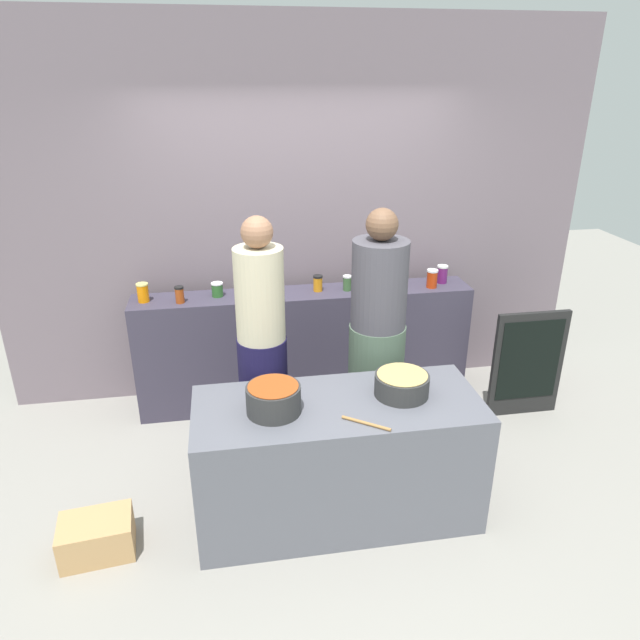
{
  "coord_description": "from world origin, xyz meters",
  "views": [
    {
      "loc": [
        -0.59,
        -3.15,
        2.58
      ],
      "look_at": [
        0.0,
        0.35,
        1.05
      ],
      "focal_mm": 32.46,
      "sensor_mm": 36.0,
      "label": 1
    }
  ],
  "objects_px": {
    "preserve_jar_4": "(347,283)",
    "preserve_jar_5": "(369,280)",
    "preserve_jar_7": "(397,276)",
    "chalkboard_sign": "(528,364)",
    "preserve_jar_9": "(442,274)",
    "cooking_pot_left": "(274,399)",
    "preserve_jar_2": "(217,289)",
    "cooking_pot_center": "(402,385)",
    "cook_in_cap": "(377,348)",
    "preserve_jar_8": "(432,278)",
    "preserve_jar_0": "(143,293)",
    "wooden_spoon": "(366,423)",
    "bread_crate": "(97,537)",
    "preserve_jar_6": "(384,283)",
    "preserve_jar_3": "(318,283)",
    "cook_with_tongs": "(263,361)",
    "preserve_jar_1": "(180,295)"
  },
  "relations": [
    {
      "from": "preserve_jar_4",
      "to": "preserve_jar_5",
      "type": "bearing_deg",
      "value": 3.55
    },
    {
      "from": "preserve_jar_7",
      "to": "chalkboard_sign",
      "type": "bearing_deg",
      "value": -31.57
    },
    {
      "from": "preserve_jar_9",
      "to": "cooking_pot_left",
      "type": "distance_m",
      "value": 2.13
    },
    {
      "from": "preserve_jar_2",
      "to": "cooking_pot_center",
      "type": "xyz_separation_m",
      "value": [
        1.07,
        -1.39,
        -0.16
      ]
    },
    {
      "from": "cook_in_cap",
      "to": "preserve_jar_4",
      "type": "bearing_deg",
      "value": 94.39
    },
    {
      "from": "preserve_jar_4",
      "to": "preserve_jar_8",
      "type": "distance_m",
      "value": 0.69
    },
    {
      "from": "preserve_jar_0",
      "to": "preserve_jar_4",
      "type": "xyz_separation_m",
      "value": [
        1.57,
        -0.01,
        -0.01
      ]
    },
    {
      "from": "preserve_jar_8",
      "to": "cooking_pot_left",
      "type": "height_order",
      "value": "preserve_jar_8"
    },
    {
      "from": "chalkboard_sign",
      "to": "preserve_jar_4",
      "type": "bearing_deg",
      "value": 159.91
    },
    {
      "from": "cooking_pot_left",
      "to": "chalkboard_sign",
      "type": "relative_size",
      "value": 0.35
    },
    {
      "from": "preserve_jar_0",
      "to": "preserve_jar_5",
      "type": "xyz_separation_m",
      "value": [
        1.75,
        -0.0,
        0.0
      ]
    },
    {
      "from": "preserve_jar_7",
      "to": "cooking_pot_center",
      "type": "relative_size",
      "value": 0.42
    },
    {
      "from": "wooden_spoon",
      "to": "bread_crate",
      "type": "relative_size",
      "value": 0.71
    },
    {
      "from": "preserve_jar_6",
      "to": "preserve_jar_2",
      "type": "bearing_deg",
      "value": 177.92
    },
    {
      "from": "chalkboard_sign",
      "to": "preserve_jar_7",
      "type": "bearing_deg",
      "value": 148.43
    },
    {
      "from": "wooden_spoon",
      "to": "cook_in_cap",
      "type": "height_order",
      "value": "cook_in_cap"
    },
    {
      "from": "preserve_jar_3",
      "to": "preserve_jar_4",
      "type": "xyz_separation_m",
      "value": [
        0.23,
        -0.02,
        -0.0
      ]
    },
    {
      "from": "preserve_jar_6",
      "to": "cooking_pot_left",
      "type": "distance_m",
      "value": 1.74
    },
    {
      "from": "cooking_pot_left",
      "to": "wooden_spoon",
      "type": "bearing_deg",
      "value": -23.99
    },
    {
      "from": "preserve_jar_7",
      "to": "cooking_pot_center",
      "type": "bearing_deg",
      "value": -105.15
    },
    {
      "from": "preserve_jar_4",
      "to": "preserve_jar_6",
      "type": "distance_m",
      "value": 0.3
    },
    {
      "from": "preserve_jar_0",
      "to": "chalkboard_sign",
      "type": "height_order",
      "value": "preserve_jar_0"
    },
    {
      "from": "preserve_jar_7",
      "to": "preserve_jar_8",
      "type": "xyz_separation_m",
      "value": [
        0.26,
        -0.12,
        0.01
      ]
    },
    {
      "from": "preserve_jar_6",
      "to": "preserve_jar_4",
      "type": "bearing_deg",
      "value": 177.51
    },
    {
      "from": "cooking_pot_left",
      "to": "cook_with_tongs",
      "type": "xyz_separation_m",
      "value": [
        -0.02,
        0.58,
        -0.06
      ]
    },
    {
      "from": "preserve_jar_6",
      "to": "cook_with_tongs",
      "type": "bearing_deg",
      "value": -141.81
    },
    {
      "from": "preserve_jar_2",
      "to": "preserve_jar_7",
      "type": "height_order",
      "value": "preserve_jar_7"
    },
    {
      "from": "preserve_jar_9",
      "to": "wooden_spoon",
      "type": "distance_m",
      "value": 2.0
    },
    {
      "from": "preserve_jar_3",
      "to": "preserve_jar_6",
      "type": "bearing_deg",
      "value": -3.94
    },
    {
      "from": "bread_crate",
      "to": "preserve_jar_5",
      "type": "bearing_deg",
      "value": 37.61
    },
    {
      "from": "preserve_jar_8",
      "to": "chalkboard_sign",
      "type": "bearing_deg",
      "value": -33.69
    },
    {
      "from": "wooden_spoon",
      "to": "chalkboard_sign",
      "type": "xyz_separation_m",
      "value": [
        1.61,
        1.13,
        -0.36
      ]
    },
    {
      "from": "preserve_jar_6",
      "to": "bread_crate",
      "type": "distance_m",
      "value": 2.71
    },
    {
      "from": "preserve_jar_0",
      "to": "cook_with_tongs",
      "type": "bearing_deg",
      "value": -45.49
    },
    {
      "from": "preserve_jar_7",
      "to": "cooking_pot_left",
      "type": "distance_m",
      "value": 1.89
    },
    {
      "from": "preserve_jar_4",
      "to": "wooden_spoon",
      "type": "height_order",
      "value": "preserve_jar_4"
    },
    {
      "from": "preserve_jar_9",
      "to": "cooking_pot_center",
      "type": "height_order",
      "value": "preserve_jar_9"
    },
    {
      "from": "preserve_jar_2",
      "to": "chalkboard_sign",
      "type": "relative_size",
      "value": 0.12
    },
    {
      "from": "preserve_jar_5",
      "to": "preserve_jar_9",
      "type": "bearing_deg",
      "value": 3.32
    },
    {
      "from": "cooking_pot_left",
      "to": "bread_crate",
      "type": "xyz_separation_m",
      "value": [
        -1.05,
        -0.08,
        -0.77
      ]
    },
    {
      "from": "preserve_jar_2",
      "to": "cook_with_tongs",
      "type": "bearing_deg",
      "value": -72.32
    },
    {
      "from": "cooking_pot_left",
      "to": "cook_with_tongs",
      "type": "height_order",
      "value": "cook_with_tongs"
    },
    {
      "from": "preserve_jar_3",
      "to": "preserve_jar_4",
      "type": "distance_m",
      "value": 0.23
    },
    {
      "from": "preserve_jar_6",
      "to": "wooden_spoon",
      "type": "bearing_deg",
      "value": -108.3
    },
    {
      "from": "cooking_pot_center",
      "to": "cook_with_tongs",
      "type": "relative_size",
      "value": 0.18
    },
    {
      "from": "wooden_spoon",
      "to": "bread_crate",
      "type": "bearing_deg",
      "value": 174.87
    },
    {
      "from": "preserve_jar_0",
      "to": "preserve_jar_1",
      "type": "relative_size",
      "value": 1.12
    },
    {
      "from": "preserve_jar_0",
      "to": "preserve_jar_9",
      "type": "xyz_separation_m",
      "value": [
        2.38,
        0.04,
        0.0
      ]
    },
    {
      "from": "cooking_pot_left",
      "to": "chalkboard_sign",
      "type": "xyz_separation_m",
      "value": [
        2.09,
        0.92,
        -0.43
      ]
    },
    {
      "from": "preserve_jar_6",
      "to": "preserve_jar_7",
      "type": "bearing_deg",
      "value": 32.73
    }
  ]
}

